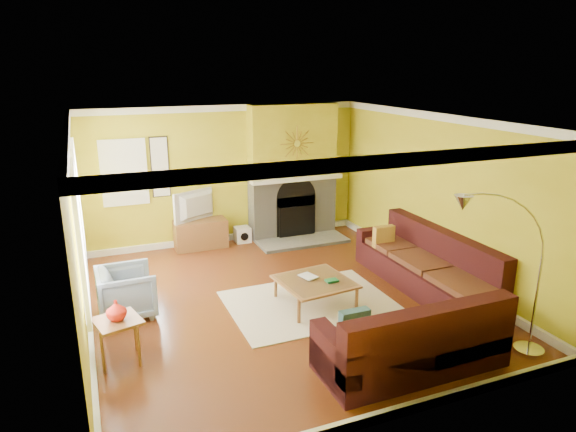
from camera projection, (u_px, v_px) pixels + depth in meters
name	position (u px, v px, depth m)	size (l,w,h in m)	color
floor	(281.00, 300.00, 7.81)	(5.50, 6.00, 0.02)	brown
ceiling	(280.00, 119.00, 7.04)	(5.50, 6.00, 0.02)	white
wall_back	(225.00, 175.00, 10.10)	(5.50, 0.02, 2.70)	gold
wall_front	(399.00, 298.00, 4.75)	(5.50, 0.02, 2.70)	gold
wall_left	(76.00, 237.00, 6.42)	(0.02, 6.00, 2.70)	gold
wall_right	(437.00, 197.00, 8.42)	(0.02, 6.00, 2.70)	gold
baseboard	(281.00, 296.00, 7.79)	(5.50, 6.00, 0.12)	white
crown_molding	(280.00, 124.00, 7.06)	(5.50, 6.00, 0.12)	white
window_left_near	(77.00, 201.00, 7.55)	(0.06, 1.22, 1.72)	white
window_left_far	(78.00, 240.00, 5.86)	(0.06, 1.22, 1.72)	white
window_back	(124.00, 173.00, 9.31)	(0.82, 0.06, 1.22)	white
wall_art	(160.00, 167.00, 9.54)	(0.34, 0.04, 1.14)	white
fireplace	(292.00, 172.00, 10.40)	(1.80, 0.40, 2.70)	gray
mantel	(297.00, 179.00, 10.21)	(1.92, 0.22, 0.08)	white
hearth	(303.00, 241.00, 10.28)	(1.80, 0.70, 0.06)	gray
sunburst	(297.00, 144.00, 10.02)	(0.70, 0.04, 0.70)	olive
rug	(310.00, 303.00, 7.66)	(2.40, 1.80, 0.02)	beige
sectional_sofa	(380.00, 281.00, 7.35)	(3.10, 3.70, 0.90)	#3B1315
coffee_table	(315.00, 292.00, 7.58)	(1.00, 1.00, 0.40)	white
media_console	(201.00, 234.00, 9.95)	(1.00, 0.45, 0.55)	brown
tv	(199.00, 206.00, 9.79)	(1.02, 0.13, 0.59)	black
subwoofer	(242.00, 234.00, 10.32)	(0.30, 0.30, 0.30)	white
armchair	(127.00, 292.00, 7.22)	(0.76, 0.78, 0.71)	gray
side_table	(119.00, 341.00, 6.10)	(0.50, 0.50, 0.55)	brown
vase	(116.00, 310.00, 5.99)	(0.24, 0.24, 0.25)	red
book	(303.00, 278.00, 7.56)	(0.20, 0.27, 0.03)	white
arc_lamp	(502.00, 280.00, 5.86)	(1.35, 0.36, 2.12)	silver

